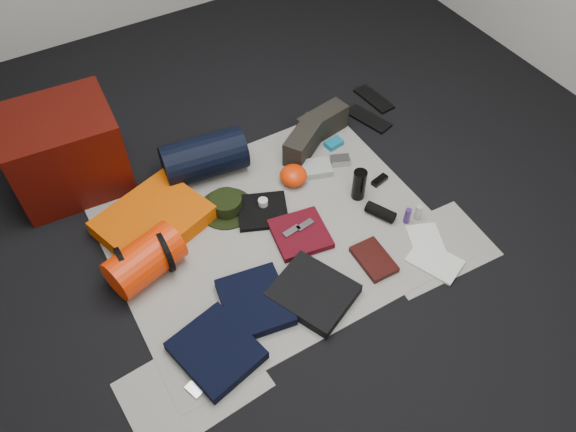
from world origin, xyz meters
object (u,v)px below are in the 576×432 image
stuff_sack (145,260)px  water_bottle (359,185)px  navy_duffel (204,157)px  red_cabinet (65,151)px  sleeping_pad (153,220)px  paperback_book (374,259)px  compact_camera (340,161)px

stuff_sack → water_bottle: bearing=-5.0°
navy_duffel → red_cabinet: bearing=162.7°
navy_duffel → water_bottle: size_ratio=2.46×
stuff_sack → navy_duffel: size_ratio=0.79×
red_cabinet → sleeping_pad: bearing=-60.4°
stuff_sack → paperback_book: bearing=-26.9°
red_cabinet → paperback_book: bearing=-45.5°
stuff_sack → navy_duffel: (0.53, 0.48, 0.01)m
water_bottle → paperback_book: bearing=-114.4°
water_bottle → paperback_book: size_ratio=0.81×
water_bottle → navy_duffel: bearing=137.4°
sleeping_pad → stuff_sack: bearing=-117.4°
red_cabinet → sleeping_pad: 0.61m
red_cabinet → navy_duffel: bearing=-21.2°
navy_duffel → paperback_book: size_ratio=2.00×
navy_duffel → paperback_book: navy_duffel is taller
sleeping_pad → paperback_book: size_ratio=2.25×
water_bottle → sleeping_pad: bearing=160.7°
compact_camera → red_cabinet: bearing=178.4°
red_cabinet → compact_camera: 1.50m
sleeping_pad → paperback_book: sleeping_pad is taller
sleeping_pad → water_bottle: (1.03, -0.36, 0.05)m
sleeping_pad → compact_camera: 1.10m
sleeping_pad → navy_duffel: navy_duffel is taller
red_cabinet → stuff_sack: size_ratio=1.57×
sleeping_pad → stuff_sack: (-0.13, -0.26, 0.06)m
sleeping_pad → paperback_book: bearing=-41.7°
navy_duffel → paperback_book: 1.09m
navy_duffel → paperback_book: bearing=-57.5°
red_cabinet → compact_camera: bearing=-21.2°
red_cabinet → sleeping_pad: (0.25, -0.53, -0.18)m
navy_duffel → compact_camera: navy_duffel is taller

